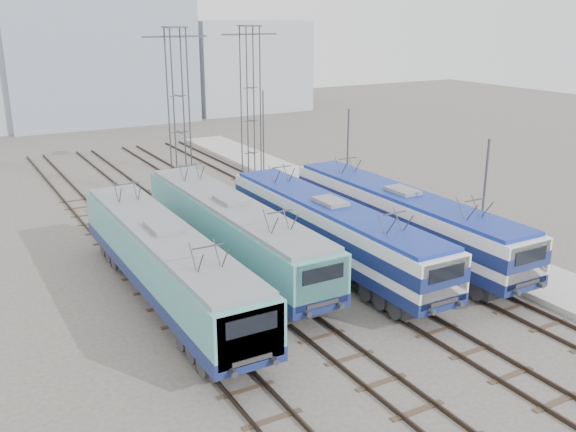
# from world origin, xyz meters

# --- Properties ---
(ground) EXTENTS (160.00, 160.00, 0.00)m
(ground) POSITION_xyz_m (0.00, 0.00, 0.00)
(ground) COLOR #514C47
(platform) EXTENTS (4.00, 70.00, 0.30)m
(platform) POSITION_xyz_m (10.20, 8.00, 0.15)
(platform) COLOR #9E9E99
(platform) RESTS_ON ground
(locomotive_far_left) EXTENTS (2.81, 17.75, 3.34)m
(locomotive_far_left) POSITION_xyz_m (-6.75, 6.11, 2.21)
(locomotive_far_left) COLOR navy
(locomotive_far_left) RESTS_ON ground
(locomotive_center_left) EXTENTS (2.81, 17.71, 3.33)m
(locomotive_center_left) POSITION_xyz_m (-2.25, 8.65, 2.21)
(locomotive_center_left) COLOR navy
(locomotive_center_left) RESTS_ON ground
(locomotive_center_right) EXTENTS (2.73, 17.27, 3.25)m
(locomotive_center_right) POSITION_xyz_m (2.25, 6.18, 2.21)
(locomotive_center_right) COLOR navy
(locomotive_center_right) RESTS_ON ground
(locomotive_far_right) EXTENTS (2.77, 17.49, 3.29)m
(locomotive_far_right) POSITION_xyz_m (6.75, 5.90, 2.24)
(locomotive_far_right) COLOR navy
(locomotive_far_right) RESTS_ON ground
(catenary_tower_west) EXTENTS (4.50, 1.20, 12.00)m
(catenary_tower_west) POSITION_xyz_m (0.00, 22.00, 6.64)
(catenary_tower_west) COLOR #3F4247
(catenary_tower_west) RESTS_ON ground
(catenary_tower_east) EXTENTS (4.50, 1.20, 12.00)m
(catenary_tower_east) POSITION_xyz_m (6.50, 24.00, 6.64)
(catenary_tower_east) COLOR #3F4247
(catenary_tower_east) RESTS_ON ground
(mast_front) EXTENTS (0.12, 0.12, 7.00)m
(mast_front) POSITION_xyz_m (8.60, 2.00, 3.50)
(mast_front) COLOR #3F4247
(mast_front) RESTS_ON ground
(mast_mid) EXTENTS (0.12, 0.12, 7.00)m
(mast_mid) POSITION_xyz_m (8.60, 14.00, 3.50)
(mast_mid) COLOR #3F4247
(mast_mid) RESTS_ON ground
(mast_rear) EXTENTS (0.12, 0.12, 7.00)m
(mast_rear) POSITION_xyz_m (8.60, 26.00, 3.50)
(mast_rear) COLOR #3F4247
(mast_rear) RESTS_ON ground
(building_center) EXTENTS (22.00, 14.00, 18.00)m
(building_center) POSITION_xyz_m (4.00, 62.00, 9.00)
(building_center) COLOR gray
(building_center) RESTS_ON ground
(building_east) EXTENTS (16.00, 12.00, 12.00)m
(building_east) POSITION_xyz_m (24.00, 62.00, 6.00)
(building_east) COLOR #98A0A9
(building_east) RESTS_ON ground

